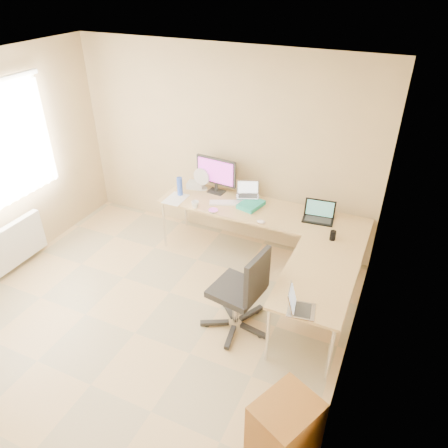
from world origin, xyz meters
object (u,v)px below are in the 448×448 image
at_px(laptop_return, 302,303).
at_px(cabinet, 284,433).
at_px(desk_main, 260,234).
at_px(monitor, 216,175).
at_px(office_chair, 236,290).
at_px(mug, 195,205).
at_px(desk_fan, 203,179).
at_px(desk_return, 314,303).
at_px(water_bottle, 180,186).
at_px(laptop_black, 319,212).
at_px(keyboard, 227,203).
at_px(laptop_center, 248,190).

relative_size(laptop_return, cabinet, 0.44).
distance_m(desk_main, monitor, 0.97).
distance_m(monitor, office_chair, 1.82).
relative_size(mug, desk_fan, 0.32).
relative_size(desk_return, water_bottle, 5.04).
bearing_deg(desk_fan, laptop_return, -37.57).
xyz_separation_m(laptop_black, water_bottle, (-1.83, -0.13, 0.01)).
distance_m(keyboard, mug, 0.42).
bearing_deg(laptop_center, desk_return, -66.53).
bearing_deg(water_bottle, desk_return, -23.62).
xyz_separation_m(monitor, office_chair, (0.93, -1.49, -0.48)).
height_order(laptop_center, laptop_return, laptop_center).
bearing_deg(laptop_black, mug, -173.32).
relative_size(office_chair, cabinet, 1.58).
relative_size(desk_return, laptop_center, 4.43).
height_order(desk_main, desk_return, same).
height_order(monitor, laptop_return, monitor).
bearing_deg(office_chair, water_bottle, 146.86).
bearing_deg(office_chair, desk_return, 29.67).
height_order(desk_fan, cabinet, desk_fan).
height_order(laptop_black, cabinet, laptop_black).
bearing_deg(mug, laptop_center, 41.05).
relative_size(desk_return, cabinet, 1.98).
xyz_separation_m(mug, laptop_return, (1.74, -1.26, 0.05)).
height_order(keyboard, cabinet, keyboard).
bearing_deg(desk_fan, monitor, 5.52).
bearing_deg(laptop_center, cabinet, -85.65).
relative_size(mug, office_chair, 0.09).
bearing_deg(desk_return, desk_fan, 147.64).
bearing_deg(laptop_black, desk_fan, 168.30).
bearing_deg(water_bottle, keyboard, 4.40).
relative_size(laptop_black, office_chair, 0.35).
xyz_separation_m(laptop_black, laptop_return, (0.25, -1.60, -0.02)).
bearing_deg(laptop_return, cabinet, -179.73).
height_order(laptop_center, desk_fan, desk_fan).
bearing_deg(desk_fan, water_bottle, -120.90).
height_order(desk_return, keyboard, keyboard).
bearing_deg(cabinet, monitor, 149.11).
height_order(laptop_return, cabinet, laptop_return).
distance_m(laptop_center, laptop_black, 0.97).
height_order(laptop_center, cabinet, laptop_center).
height_order(keyboard, office_chair, office_chair).
height_order(desk_return, mug, mug).
height_order(desk_main, mug, mug).
xyz_separation_m(keyboard, desk_fan, (-0.46, 0.23, 0.14)).
relative_size(desk_return, mug, 13.49).
relative_size(desk_fan, cabinet, 0.45).
xyz_separation_m(monitor, water_bottle, (-0.40, -0.28, -0.12)).
distance_m(mug, office_chair, 1.43).
relative_size(keyboard, office_chair, 0.43).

